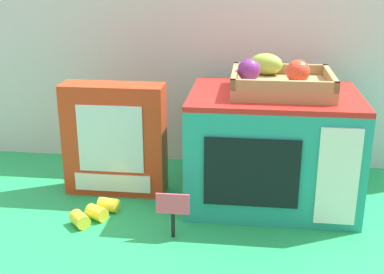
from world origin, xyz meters
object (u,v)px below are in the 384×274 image
food_groups_crate (279,81)px  price_sign (173,208)px  toy_microwave (272,148)px  cookie_set_box (115,139)px  loose_toy_banana (95,212)px

food_groups_crate → price_sign: food_groups_crate is taller
toy_microwave → cookie_set_box: 0.38m
toy_microwave → price_sign: size_ratio=3.88×
price_sign → toy_microwave: bearing=45.3°
toy_microwave → food_groups_crate: food_groups_crate is taller
food_groups_crate → loose_toy_banana: bearing=-158.0°
food_groups_crate → price_sign: size_ratio=2.26×
food_groups_crate → cookie_set_box: (-0.39, -0.01, -0.16)m
cookie_set_box → food_groups_crate: bearing=1.3°
cookie_set_box → price_sign: 0.28m
price_sign → loose_toy_banana: 0.20m
toy_microwave → loose_toy_banana: bearing=-159.1°
cookie_set_box → loose_toy_banana: bearing=-93.8°
food_groups_crate → cookie_set_box: food_groups_crate is taller
food_groups_crate → loose_toy_banana: size_ratio=1.83×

